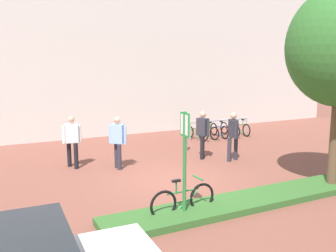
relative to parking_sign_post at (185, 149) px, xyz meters
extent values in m
plane|color=brown|center=(1.04, 2.50, -1.56)|extent=(60.00, 60.00, 0.00)
cube|color=silver|center=(1.04, 10.35, 3.44)|extent=(28.00, 1.20, 10.00)
cube|color=#336028|center=(1.57, 0.00, -1.48)|extent=(7.00, 1.10, 0.16)
cylinder|color=brown|center=(4.58, -0.10, -0.22)|extent=(0.28, 0.28, 2.69)
cylinder|color=#2D7238|center=(0.00, 0.00, -0.37)|extent=(0.08, 0.08, 2.39)
cube|color=#198C33|center=(0.00, 0.00, 0.54)|extent=(0.03, 0.36, 0.52)
cube|color=white|center=(0.00, 0.00, 0.54)|extent=(0.04, 0.30, 0.44)
torus|color=black|center=(-0.45, 0.14, -1.23)|extent=(0.66, 0.09, 0.66)
torus|color=black|center=(0.57, 0.18, -1.23)|extent=(0.66, 0.09, 0.66)
cylinder|color=#1E7233|center=(0.06, 0.16, -1.01)|extent=(0.84, 0.08, 0.04)
cylinder|color=#1E7233|center=(0.16, 0.16, -1.27)|extent=(0.61, 0.06, 0.44)
cylinder|color=#1E7233|center=(-0.12, 0.15, -0.89)|extent=(0.04, 0.04, 0.28)
cube|color=black|center=(-0.12, 0.15, -0.73)|extent=(0.20, 0.09, 0.05)
cylinder|color=#1E7233|center=(0.45, 0.18, -0.75)|extent=(0.06, 0.42, 0.04)
cylinder|color=#99999E|center=(4.27, 7.18, -1.16)|extent=(0.06, 0.06, 0.80)
cylinder|color=#99999E|center=(7.42, 7.21, -1.16)|extent=(0.06, 0.06, 0.80)
cylinder|color=#99999E|center=(5.85, 7.20, -0.76)|extent=(3.15, 0.10, 0.06)
torus|color=black|center=(4.69, 6.74, -1.26)|extent=(0.19, 0.60, 0.61)
torus|color=black|center=(4.49, 7.65, -1.26)|extent=(0.19, 0.60, 0.61)
cylinder|color=#1E7233|center=(4.59, 7.20, -1.06)|extent=(0.20, 0.76, 0.03)
cylinder|color=#1E7233|center=(4.57, 7.29, -1.29)|extent=(0.15, 0.55, 0.40)
cylinder|color=#1E7233|center=(4.63, 7.03, -0.95)|extent=(0.03, 0.03, 0.26)
cube|color=black|center=(4.63, 7.03, -0.80)|extent=(0.11, 0.20, 0.05)
cylinder|color=#1E7233|center=(4.51, 7.54, -0.82)|extent=(0.39, 0.12, 0.04)
torus|color=black|center=(5.29, 6.77, -1.26)|extent=(0.15, 0.61, 0.61)
torus|color=black|center=(5.15, 7.70, -1.26)|extent=(0.15, 0.61, 0.61)
cylinder|color=#1E7233|center=(5.22, 7.23, -1.06)|extent=(0.15, 0.77, 0.03)
cylinder|color=#1E7233|center=(5.20, 7.32, -1.29)|extent=(0.12, 0.56, 0.40)
cylinder|color=#1E7233|center=(5.24, 7.06, -0.95)|extent=(0.03, 0.03, 0.26)
cube|color=black|center=(5.24, 7.06, -0.80)|extent=(0.10, 0.19, 0.05)
cylinder|color=#1E7233|center=(5.17, 7.58, -0.82)|extent=(0.39, 0.09, 0.04)
torus|color=black|center=(5.83, 6.75, -1.26)|extent=(0.08, 0.61, 0.61)
torus|color=black|center=(5.86, 7.69, -1.26)|extent=(0.08, 0.61, 0.61)
cylinder|color=#194CA5|center=(5.85, 7.22, -1.06)|extent=(0.06, 0.77, 0.03)
cylinder|color=#194CA5|center=(5.85, 7.31, -1.29)|extent=(0.05, 0.56, 0.40)
cylinder|color=#194CA5|center=(5.84, 7.05, -0.95)|extent=(0.03, 0.03, 0.26)
cube|color=black|center=(5.84, 7.05, -0.80)|extent=(0.08, 0.19, 0.05)
cylinder|color=#194CA5|center=(5.86, 7.57, -0.82)|extent=(0.39, 0.05, 0.04)
torus|color=black|center=(6.48, 6.78, -1.26)|extent=(0.06, 0.61, 0.61)
torus|color=black|center=(6.48, 7.71, -1.26)|extent=(0.06, 0.61, 0.61)
cylinder|color=silver|center=(6.48, 7.24, -1.06)|extent=(0.04, 0.77, 0.03)
cylinder|color=silver|center=(6.48, 7.34, -1.29)|extent=(0.04, 0.56, 0.40)
cylinder|color=silver|center=(6.48, 7.08, -0.95)|extent=(0.03, 0.03, 0.26)
cube|color=black|center=(6.48, 7.08, -0.80)|extent=(0.07, 0.18, 0.05)
cylinder|color=silver|center=(6.48, 7.60, -0.82)|extent=(0.39, 0.04, 0.04)
torus|color=black|center=(7.08, 6.77, -1.26)|extent=(0.09, 0.61, 0.61)
torus|color=black|center=(7.14, 7.71, -1.26)|extent=(0.09, 0.61, 0.61)
cylinder|color=#1E7233|center=(7.11, 7.24, -1.06)|extent=(0.08, 0.77, 0.03)
cylinder|color=#1E7233|center=(7.11, 7.33, -1.29)|extent=(0.07, 0.56, 0.40)
cylinder|color=#1E7233|center=(7.10, 7.07, -0.95)|extent=(0.03, 0.03, 0.26)
cube|color=black|center=(7.10, 7.07, -0.80)|extent=(0.08, 0.19, 0.05)
cylinder|color=#1E7233|center=(7.13, 7.59, -0.82)|extent=(0.39, 0.06, 0.04)
cylinder|color=#ADADB2|center=(3.11, 5.52, -1.11)|extent=(0.16, 0.16, 0.90)
cylinder|color=black|center=(-1.43, 5.32, -1.14)|extent=(0.14, 0.14, 0.85)
cylinder|color=black|center=(-1.28, 4.96, -1.14)|extent=(0.14, 0.14, 0.85)
cube|color=white|center=(-1.36, 5.14, -0.40)|extent=(0.42, 0.28, 0.62)
cylinder|color=white|center=(-1.62, 5.16, -0.43)|extent=(0.09, 0.09, 0.59)
cylinder|color=white|center=(-1.10, 5.11, -0.43)|extent=(0.09, 0.09, 0.59)
sphere|color=tan|center=(-1.36, 5.14, 0.05)|extent=(0.22, 0.22, 0.22)
cylinder|color=#2D2D38|center=(-0.06, 4.23, -1.14)|extent=(0.14, 0.14, 0.85)
cylinder|color=#2D2D38|center=(-0.06, 4.50, -1.14)|extent=(0.14, 0.14, 0.85)
cube|color=#8CB2E5|center=(-0.06, 4.36, -0.40)|extent=(0.46, 0.44, 0.62)
cylinder|color=#8CB2E5|center=(0.14, 4.19, -0.43)|extent=(0.09, 0.09, 0.59)
cylinder|color=#8CB2E5|center=(-0.25, 4.54, -0.43)|extent=(0.09, 0.09, 0.59)
sphere|color=tan|center=(-0.06, 4.36, 0.05)|extent=(0.22, 0.22, 0.22)
cylinder|color=black|center=(3.20, 4.39, -1.14)|extent=(0.14, 0.14, 0.85)
cylinder|color=black|center=(3.03, 4.15, -1.14)|extent=(0.14, 0.14, 0.85)
cube|color=#2D2D38|center=(3.11, 4.27, -0.40)|extent=(0.35, 0.45, 0.62)
cylinder|color=#2D2D38|center=(3.03, 4.52, -0.43)|extent=(0.09, 0.09, 0.59)
cylinder|color=#2D2D38|center=(3.19, 4.02, -0.43)|extent=(0.09, 0.09, 0.59)
sphere|color=tan|center=(3.11, 4.27, 0.05)|extent=(0.22, 0.22, 0.22)
cylinder|color=#2D2D38|center=(3.72, 3.48, -1.14)|extent=(0.14, 0.14, 0.85)
cylinder|color=#2D2D38|center=(4.07, 3.56, -1.14)|extent=(0.14, 0.14, 0.85)
cube|color=#2D2D38|center=(3.89, 3.52, -0.40)|extent=(0.35, 0.45, 0.62)
cylinder|color=#2D2D38|center=(3.82, 3.27, -0.43)|extent=(0.09, 0.09, 0.59)
cylinder|color=#2D2D38|center=(3.97, 3.77, -0.43)|extent=(0.09, 0.09, 0.59)
sphere|color=tan|center=(3.89, 3.52, 0.05)|extent=(0.22, 0.22, 0.22)
camera|label=1|loc=(-3.77, -6.76, 1.83)|focal=39.23mm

